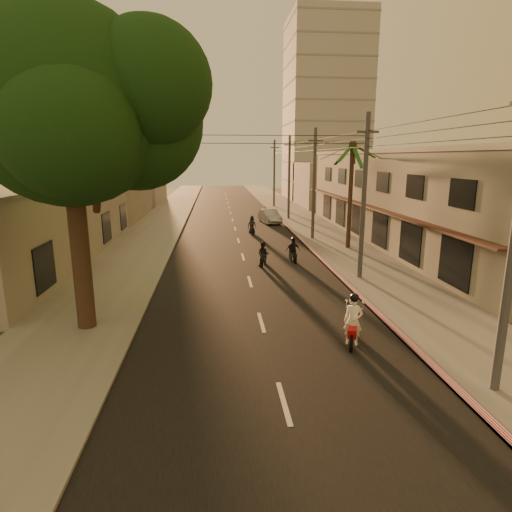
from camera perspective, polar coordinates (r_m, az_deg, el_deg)
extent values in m
plane|color=#383023|center=(16.14, 1.48, -11.51)|extent=(160.00, 160.00, 0.00)
cube|color=black|center=(35.26, -2.37, 2.07)|extent=(10.00, 140.00, 0.02)
cube|color=slate|center=(36.41, 9.51, 2.33)|extent=(5.00, 140.00, 0.12)
cube|color=slate|center=(35.67, -14.50, 1.87)|extent=(5.00, 140.00, 0.12)
cube|color=red|center=(31.07, 7.56, 0.64)|extent=(0.20, 60.00, 0.20)
cube|color=gray|center=(36.33, 20.57, 7.15)|extent=(8.00, 34.00, 7.00)
cube|color=gray|center=(36.20, 21.04, 12.89)|extent=(8.20, 34.20, 0.30)
cube|color=#391F17|center=(34.72, 14.08, 6.68)|extent=(0.80, 34.00, 0.12)
cube|color=gray|center=(31.36, -28.30, 3.77)|extent=(8.00, 24.00, 5.00)
cube|color=gray|center=(31.12, -28.82, 8.49)|extent=(8.20, 24.20, 0.20)
cube|color=#B7B5B2|center=(73.14, 9.23, 18.59)|extent=(12.00, 12.00, 28.00)
cylinder|color=black|center=(17.77, -22.32, 0.02)|extent=(0.70, 0.70, 6.00)
cylinder|color=black|center=(17.56, -20.26, 9.96)|extent=(1.22, 2.17, 3.04)
cylinder|color=black|center=(17.29, -25.46, 10.14)|extent=(1.31, 1.49, 2.73)
sphere|color=black|center=(17.47, -23.94, 17.88)|extent=(7.20, 7.20, 7.20)
sphere|color=black|center=(17.88, -15.76, 16.73)|extent=(5.20, 5.20, 5.20)
sphere|color=black|center=(18.80, -28.48, 16.10)|extent=(4.80, 4.80, 4.80)
sphere|color=black|center=(15.51, -23.58, 15.32)|extent=(4.60, 4.60, 4.60)
sphere|color=black|center=(16.42, -14.06, 21.42)|extent=(4.40, 4.40, 4.40)
sphere|color=black|center=(19.61, -18.38, 20.91)|extent=(4.40, 4.40, 4.40)
cylinder|color=black|center=(32.23, 12.44, 7.56)|extent=(0.32, 0.32, 7.60)
sphere|color=black|center=(32.11, 12.78, 14.32)|extent=(0.60, 0.60, 0.60)
cylinder|color=#38383A|center=(24.04, 14.17, 7.38)|extent=(0.26, 0.26, 9.00)
cube|color=#38383A|center=(23.98, 14.65, 15.73)|extent=(1.20, 0.12, 0.12)
cylinder|color=#38383A|center=(35.55, 7.73, 9.36)|extent=(0.26, 0.26, 9.00)
cube|color=#38383A|center=(35.51, 7.91, 15.00)|extent=(1.20, 0.12, 0.12)
cylinder|color=#38383A|center=(47.30, 4.43, 10.31)|extent=(0.26, 0.26, 9.00)
cube|color=#38383A|center=(47.27, 4.51, 14.56)|extent=(1.20, 0.12, 0.12)
cylinder|color=#38383A|center=(59.16, 2.45, 10.87)|extent=(0.26, 0.26, 9.00)
cube|color=#38383A|center=(59.13, 2.48, 14.27)|extent=(1.20, 0.12, 0.12)
cube|color=gray|center=(61.74, 9.60, 9.40)|extent=(8.00, 14.00, 6.00)
cube|color=gray|center=(50.29, -19.55, 7.14)|extent=(8.00, 14.00, 4.40)
cube|color=gray|center=(67.76, -15.98, 9.82)|extent=(8.00, 14.00, 7.00)
cylinder|color=black|center=(17.00, 12.88, -9.41)|extent=(0.32, 0.61, 0.61)
cylinder|color=black|center=(15.73, 12.60, -11.27)|extent=(0.32, 0.61, 0.61)
cube|color=#A80C10|center=(16.17, 12.78, -9.46)|extent=(0.72, 1.24, 0.33)
cube|color=#A80C10|center=(16.62, 12.92, -8.22)|extent=(0.35, 0.22, 0.66)
cylinder|color=silver|center=(16.61, 13.01, -6.83)|extent=(0.58, 0.25, 0.04)
imported|color=white|center=(16.06, 12.84, -8.41)|extent=(0.97, 0.89, 1.84)
sphere|color=black|center=(15.76, 13.00, -5.45)|extent=(0.33, 0.33, 0.33)
sphere|color=silver|center=(16.52, 11.98, -5.89)|extent=(0.13, 0.13, 0.13)
sphere|color=silver|center=(16.50, 14.12, -6.02)|extent=(0.13, 0.13, 0.13)
cylinder|color=black|center=(27.54, 1.20, -0.52)|extent=(0.22, 0.51, 0.50)
cylinder|color=black|center=(26.46, 0.80, -1.08)|extent=(0.22, 0.51, 0.50)
cube|color=black|center=(26.88, 0.98, -0.33)|extent=(0.51, 1.02, 0.27)
cube|color=black|center=(27.28, 1.14, 0.16)|extent=(0.28, 0.16, 0.54)
cylinder|color=silver|center=(27.31, 1.18, 0.85)|extent=(0.49, 0.17, 0.04)
imported|color=black|center=(26.82, 0.99, 0.21)|extent=(1.03, 0.96, 1.51)
sphere|color=black|center=(26.67, 0.99, 1.69)|extent=(0.27, 0.27, 0.27)
cylinder|color=black|center=(28.73, 4.61, 0.03)|extent=(0.14, 0.53, 0.52)
cylinder|color=black|center=(27.64, 5.23, -0.50)|extent=(0.14, 0.53, 0.52)
cube|color=black|center=(28.06, 4.96, 0.24)|extent=(0.35, 1.04, 0.28)
cube|color=black|center=(28.47, 4.72, 0.72)|extent=(0.29, 0.12, 0.56)
cylinder|color=silver|center=(28.51, 4.67, 1.40)|extent=(0.51, 0.09, 0.04)
imported|color=black|center=(28.01, 4.97, 0.78)|extent=(0.99, 0.54, 1.57)
sphere|color=black|center=(27.86, 5.00, 2.25)|extent=(0.28, 0.28, 0.28)
cylinder|color=black|center=(38.87, -0.66, 3.48)|extent=(0.11, 0.53, 0.52)
cylinder|color=black|center=(37.73, -0.45, 3.19)|extent=(0.11, 0.53, 0.52)
cube|color=black|center=(38.19, -0.54, 3.70)|extent=(0.30, 1.03, 0.28)
cube|color=black|center=(38.63, -0.63, 4.01)|extent=(0.28, 0.10, 0.56)
cylinder|color=silver|center=(38.69, -0.65, 4.52)|extent=(0.51, 0.06, 0.04)
imported|color=black|center=(38.15, -0.54, 4.10)|extent=(0.80, 0.55, 1.57)
sphere|color=black|center=(38.04, -0.55, 5.19)|extent=(0.28, 0.28, 0.28)
imported|color=#9C9FA4|center=(44.79, 1.82, 5.33)|extent=(2.94, 4.81, 1.42)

